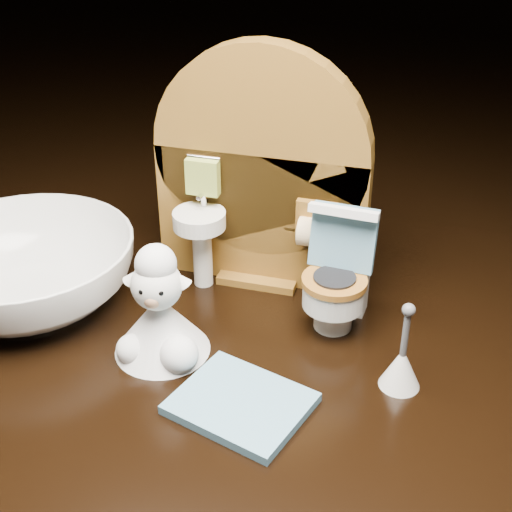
{
  "coord_description": "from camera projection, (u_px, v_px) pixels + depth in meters",
  "views": [
    {
      "loc": [
        0.1,
        -0.31,
        0.25
      ],
      "look_at": [
        0.01,
        0.01,
        0.05
      ],
      "focal_mm": 50.0,
      "sensor_mm": 36.0,
      "label": 1
    }
  ],
  "objects": [
    {
      "name": "plush_lamb",
      "position": [
        160.0,
        317.0,
        0.38
      ],
      "size": [
        0.05,
        0.05,
        0.07
      ],
      "rotation": [
        0.0,
        0.0,
        0.17
      ],
      "color": "white",
      "rests_on": "ground"
    },
    {
      "name": "toy_toilet",
      "position": [
        338.0,
        281.0,
        0.41
      ],
      "size": [
        0.04,
        0.05,
        0.07
      ],
      "rotation": [
        0.0,
        0.0,
        -0.07
      ],
      "color": "white",
      "rests_on": "ground"
    },
    {
      "name": "toilet_brush",
      "position": [
        401.0,
        365.0,
        0.36
      ],
      "size": [
        0.02,
        0.02,
        0.05
      ],
      "color": "white",
      "rests_on": "ground"
    },
    {
      "name": "bath_mat",
      "position": [
        241.0,
        404.0,
        0.35
      ],
      "size": [
        0.08,
        0.07,
        0.0
      ],
      "primitive_type": "cube",
      "rotation": [
        0.0,
        0.0,
        -0.3
      ],
      "color": "#5A8DA8",
      "rests_on": "ground"
    },
    {
      "name": "backdrop_panel",
      "position": [
        260.0,
        183.0,
        0.43
      ],
      "size": [
        0.13,
        0.05,
        0.15
      ],
      "color": "brown",
      "rests_on": "ground"
    },
    {
      "name": "ceramic_bowl",
      "position": [
        27.0,
        271.0,
        0.43
      ],
      "size": [
        0.16,
        0.16,
        0.04
      ],
      "primitive_type": "imported",
      "rotation": [
        0.0,
        0.0,
        -0.24
      ],
      "color": "white",
      "rests_on": "ground"
    }
  ]
}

